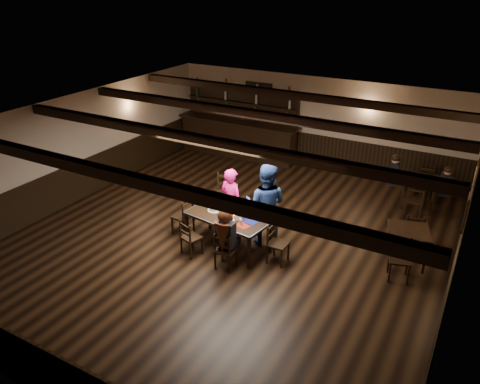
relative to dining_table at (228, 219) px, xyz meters
The scene contains 25 objects.
ground 0.76m from the dining_table, 109.46° to the left, with size 10.00×10.00×0.00m, color black.
room_shell 1.12m from the dining_table, 106.17° to the left, with size 9.02×10.02×2.71m.
dining_table is the anchor object (origin of this frame).
chair_near_left 0.89m from the dining_table, 129.63° to the right, with size 0.46×0.45×0.79m.
chair_near_right 0.86m from the dining_table, 64.65° to the right, with size 0.40×0.38×0.81m.
chair_end_left 1.12m from the dining_table, behind, with size 0.41×0.43×0.87m.
chair_end_right 1.11m from the dining_table, ahead, with size 0.38×0.40×0.84m.
chair_far_pushed 1.66m from the dining_table, 123.97° to the left, with size 0.50×0.48×0.99m.
woman_pink 0.57m from the dining_table, 112.67° to the left, with size 0.58×0.38×1.59m, color #F9259E.
man_blue 0.85m from the dining_table, 43.09° to the left, with size 0.89×0.69×1.83m, color navy.
seated_person 0.81m from the dining_table, 63.39° to the right, with size 0.36×0.55×0.89m.
cake 0.41m from the dining_table, 167.39° to the left, with size 0.30×0.30×0.09m.
plate_stack_a 0.16m from the dining_table, 145.16° to the right, with size 0.17×0.17×0.16m, color white.
plate_stack_b 0.31m from the dining_table, ahead, with size 0.17×0.17×0.20m, color white.
tea_light 0.16m from the dining_table, 23.45° to the left, with size 0.05×0.05×0.06m.
salt_shaker 0.42m from the dining_table, 20.83° to the right, with size 0.04×0.04×0.10m, color silver.
pepper_shaker 0.48m from the dining_table, 23.96° to the right, with size 0.04×0.04×0.10m, color #A5A8AD.
drink_glass 0.29m from the dining_table, 10.69° to the left, with size 0.07×0.07×0.12m, color silver.
menu_red 0.52m from the dining_table, 24.10° to the right, with size 0.28×0.19×0.00m, color maroon.
menu_blue 0.51m from the dining_table, ahead, with size 0.31×0.22×0.00m, color #101452.
bar_counter 5.65m from the dining_table, 116.96° to the left, with size 4.05×0.70×2.20m.
back_table_a 3.65m from the dining_table, 19.91° to the left, with size 0.98×0.98×0.75m.
back_table_b 5.12m from the dining_table, 51.60° to the left, with size 0.88×0.88×0.75m.
bg_patron_left 4.77m from the dining_table, 58.29° to the left, with size 0.27×0.40×0.78m.
bg_patron_right 5.50m from the dining_table, 47.18° to the left, with size 0.30×0.39×0.71m.
Camera 1 is at (4.54, -7.73, 5.35)m, focal length 35.00 mm.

